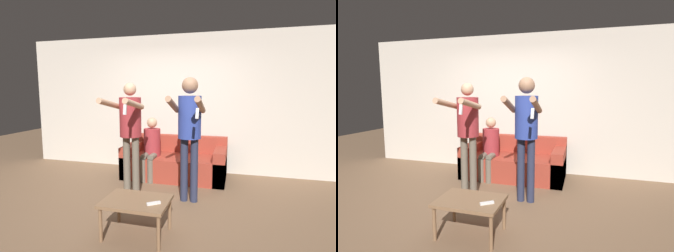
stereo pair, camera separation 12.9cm
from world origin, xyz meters
TOP-DOWN VIEW (x-y plane):
  - ground_plane at (0.00, 0.00)m, footprint 14.00×14.00m
  - wall_back at (0.00, 1.82)m, footprint 6.40×0.06m
  - couch at (0.14, 1.34)m, footprint 1.87×0.88m
  - person_standing_left at (-0.31, 0.28)m, footprint 0.44×0.78m
  - person_standing_right at (0.59, 0.29)m, footprint 0.44×0.70m
  - person_seated at (-0.27, 1.14)m, footprint 0.31×0.53m
  - coffee_table at (0.19, -0.75)m, footprint 0.73×0.52m
  - remote_on_table at (0.41, -0.82)m, footprint 0.14×0.12m

SIDE VIEW (x-z plane):
  - ground_plane at x=0.00m, z-range 0.00..0.00m
  - couch at x=0.14m, z-range -0.11..0.63m
  - coffee_table at x=0.19m, z-range 0.16..0.57m
  - remote_on_table at x=0.41m, z-range 0.41..0.44m
  - person_seated at x=-0.27m, z-range 0.05..1.17m
  - person_standing_left at x=-0.31m, z-range 0.23..1.95m
  - person_standing_right at x=0.59m, z-range 0.24..2.03m
  - wall_back at x=0.00m, z-range 0.00..2.70m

